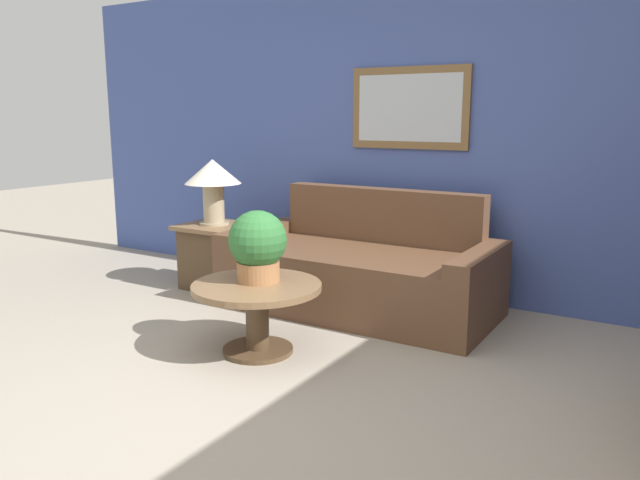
% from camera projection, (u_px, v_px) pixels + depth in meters
% --- Properties ---
extents(ground_plane, '(20.00, 20.00, 0.00)m').
position_uv_depth(ground_plane, '(231.00, 433.00, 2.95)').
color(ground_plane, gray).
extents(wall_back, '(7.66, 0.09, 2.60)m').
position_uv_depth(wall_back, '(442.00, 137.00, 4.92)').
color(wall_back, '#42569E').
rests_on(wall_back, ground_plane).
extents(couch_main, '(2.05, 0.98, 0.90)m').
position_uv_depth(couch_main, '(361.00, 272.00, 4.78)').
color(couch_main, brown).
rests_on(couch_main, ground_plane).
extents(coffee_table, '(0.81, 0.81, 0.45)m').
position_uv_depth(coffee_table, '(257.00, 303.00, 3.89)').
color(coffee_table, '#4C3823').
rests_on(coffee_table, ground_plane).
extents(side_table, '(0.54, 0.54, 0.55)m').
position_uv_depth(side_table, '(215.00, 255.00, 5.39)').
color(side_table, '#4C3823').
rests_on(side_table, ground_plane).
extents(table_lamp, '(0.48, 0.48, 0.56)m').
position_uv_depth(table_lamp, '(213.00, 178.00, 5.26)').
color(table_lamp, tan).
rests_on(table_lamp, side_table).
extents(potted_plant_on_table, '(0.37, 0.37, 0.45)m').
position_uv_depth(potted_plant_on_table, '(258.00, 245.00, 3.88)').
color(potted_plant_on_table, '#9E6B42').
rests_on(potted_plant_on_table, coffee_table).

